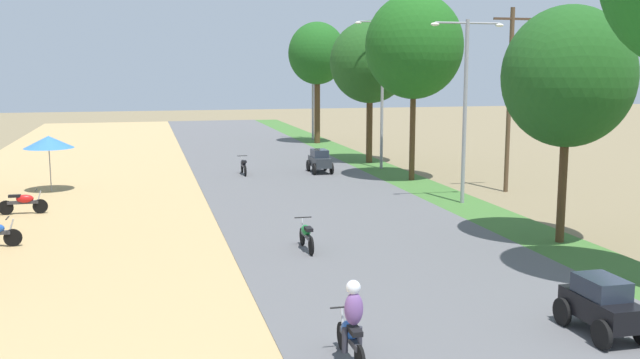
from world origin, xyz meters
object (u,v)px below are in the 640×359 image
utility_pole_near (509,97)px  median_tree_third (414,46)px  streetlamp_mid (382,84)px  streetlamp_far (313,84)px  parked_motorbike_sixth (24,202)px  median_tree_second (568,77)px  motorbike_ahead_third (244,165)px  car_hatchback_black (601,304)px  motorbike_foreground_rider (352,324)px  vendor_umbrella (49,142)px  median_tree_fourth (370,62)px  median_tree_fifth (317,54)px  motorbike_ahead_second (306,234)px  car_hatchback_charcoal (320,160)px  streetlamp_near (465,98)px

utility_pole_near → median_tree_third: bearing=128.0°
streetlamp_mid → streetlamp_far: streetlamp_mid is taller
streetlamp_far → parked_motorbike_sixth: bearing=-124.4°
median_tree_second → motorbike_ahead_third: 19.37m
utility_pole_near → car_hatchback_black: utility_pole_near is taller
car_hatchback_black → motorbike_ahead_third: size_ratio=1.11×
car_hatchback_black → motorbike_foreground_rider: size_ratio=1.11×
vendor_umbrella → median_tree_fourth: 18.49m
streetlamp_mid → median_tree_fifth: bearing=91.2°
median_tree_fifth → motorbike_ahead_second: (-7.73, -30.62, -6.00)m
streetlamp_far → motorbike_ahead_third: size_ratio=4.10×
streetlamp_mid → utility_pole_near: utility_pole_near is taller
median_tree_fourth → car_hatchback_black: (-3.71, -27.68, -5.16)m
median_tree_fourth → utility_pole_near: median_tree_fourth is taller
median_tree_fifth → car_hatchback_black: 39.59m
median_tree_fifth → motorbike_ahead_second: bearing=-104.2°
median_tree_second → median_tree_third: bearing=90.0°
car_hatchback_charcoal → motorbike_ahead_third: 4.04m
vendor_umbrella → car_hatchback_black: size_ratio=1.26×
vendor_umbrella → motorbike_ahead_third: size_ratio=1.40×
vendor_umbrella → median_tree_third: (17.10, -0.78, 4.32)m
parked_motorbike_sixth → motorbike_ahead_third: motorbike_ahead_third is taller
motorbike_foreground_rider → motorbike_ahead_third: motorbike_foreground_rider is taller
median_tree_fifth → utility_pole_near: size_ratio=1.07×
vendor_umbrella → streetlamp_near: streetlamp_near is taller
vendor_umbrella → streetlamp_mid: (16.94, 3.48, 2.42)m
vendor_umbrella → streetlamp_near: 18.46m
streetlamp_far → vendor_umbrella: bearing=-130.1°
motorbike_foreground_rider → motorbike_ahead_third: (1.33, 24.72, -0.28)m
streetlamp_near → median_tree_fifth: bearing=90.7°
motorbike_foreground_rider → streetlamp_mid: bearing=70.2°
vendor_umbrella → median_tree_fifth: size_ratio=0.29×
streetlamp_near → car_hatchback_charcoal: bearing=111.0°
streetlamp_mid → car_hatchback_black: streetlamp_mid is taller
motorbike_ahead_third → vendor_umbrella: bearing=-162.0°
median_tree_third → streetlamp_near: (-0.16, -6.27, -2.24)m
parked_motorbike_sixth → streetlamp_far: 30.91m
car_hatchback_black → motorbike_foreground_rider: bearing=-178.1°
median_tree_fourth → car_hatchback_charcoal: bearing=-138.1°
median_tree_third → median_tree_fourth: bearing=90.3°
motorbike_ahead_third → median_tree_fifth: bearing=62.7°
parked_motorbike_sixth → motorbike_ahead_third: bearing=40.5°
streetlamp_mid → utility_pole_near: 8.82m
parked_motorbike_sixth → motorbike_foreground_rider: size_ratio=1.00×
streetlamp_near → streetlamp_far: (-0.00, 27.15, -0.06)m
median_tree_second → streetlamp_near: bearing=91.4°
median_tree_fourth → car_hatchback_black: bearing=-97.6°
vendor_umbrella → motorbike_foreground_rider: (7.86, -21.75, -1.45)m
parked_motorbike_sixth → vendor_umbrella: (0.39, 5.21, 1.75)m
parked_motorbike_sixth → median_tree_fifth: 28.99m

